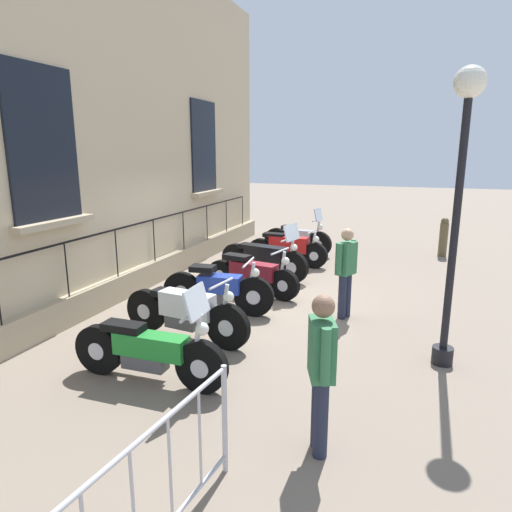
% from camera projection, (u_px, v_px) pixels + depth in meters
% --- Properties ---
extents(ground_plane, '(60.00, 60.00, 0.00)m').
position_uv_depth(ground_plane, '(250.00, 293.00, 9.32)').
color(ground_plane, gray).
extents(building_facade, '(0.82, 12.54, 7.02)m').
position_uv_depth(building_facade, '(131.00, 122.00, 9.40)').
color(building_facade, '#C6B28E').
rests_on(building_facade, ground_plane).
extents(motorcycle_green, '(2.14, 0.59, 1.33)m').
position_uv_depth(motorcycle_green, '(150.00, 351.00, 5.67)').
color(motorcycle_green, black).
rests_on(motorcycle_green, ground_plane).
extents(motorcycle_white, '(2.22, 0.67, 1.01)m').
position_uv_depth(motorcycle_white, '(186.00, 312.00, 6.95)').
color(motorcycle_white, black).
rests_on(motorcycle_white, ground_plane).
extents(motorcycle_blue, '(2.06, 0.72, 0.99)m').
position_uv_depth(motorcycle_blue, '(218.00, 289.00, 8.12)').
color(motorcycle_blue, black).
rests_on(motorcycle_blue, ground_plane).
extents(motorcycle_maroon, '(2.10, 0.81, 0.99)m').
position_uv_depth(motorcycle_maroon, '(252.00, 275.00, 9.17)').
color(motorcycle_maroon, black).
rests_on(motorcycle_maroon, ground_plane).
extents(motorcycle_black, '(2.22, 0.86, 1.31)m').
position_uv_depth(motorcycle_black, '(264.00, 258.00, 10.35)').
color(motorcycle_black, black).
rests_on(motorcycle_black, ground_plane).
extents(motorcycle_red, '(2.11, 0.64, 0.93)m').
position_uv_depth(motorcycle_red, '(287.00, 249.00, 11.51)').
color(motorcycle_red, black).
rests_on(motorcycle_red, ground_plane).
extents(motorcycle_silver, '(1.99, 0.62, 1.34)m').
position_uv_depth(motorcycle_silver, '(298.00, 239.00, 12.72)').
color(motorcycle_silver, black).
rests_on(motorcycle_silver, ground_plane).
extents(lamppost, '(0.38, 0.38, 3.86)m').
position_uv_depth(lamppost, '(460.00, 183.00, 5.70)').
color(lamppost, black).
rests_on(lamppost, ground_plane).
extents(crowd_barrier, '(0.26, 2.06, 1.05)m').
position_uv_depth(crowd_barrier, '(153.00, 490.00, 3.16)').
color(crowd_barrier, '#B7B7BF').
rests_on(crowd_barrier, ground_plane).
extents(bollard, '(0.23, 0.23, 1.08)m').
position_uv_depth(bollard, '(444.00, 237.00, 12.49)').
color(bollard, brown).
rests_on(bollard, ground_plane).
extents(pedestrian_standing, '(0.33, 0.50, 1.60)m').
position_uv_depth(pedestrian_standing, '(321.00, 366.00, 4.25)').
color(pedestrian_standing, '#23283D').
rests_on(pedestrian_standing, ground_plane).
extents(pedestrian_walking, '(0.34, 0.50, 1.59)m').
position_uv_depth(pedestrian_walking, '(346.00, 268.00, 7.80)').
color(pedestrian_walking, '#23283D').
rests_on(pedestrian_walking, ground_plane).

